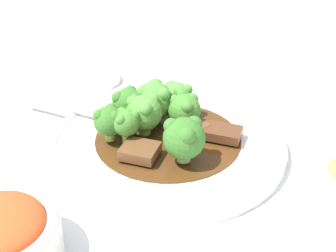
{
  "coord_description": "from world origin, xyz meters",
  "views": [
    {
      "loc": [
        -0.34,
        -0.39,
        0.35
      ],
      "look_at": [
        0.0,
        0.0,
        0.03
      ],
      "focal_mm": 50.0,
      "sensor_mm": 36.0,
      "label": 1
    }
  ],
  "objects_px": {
    "broccoli_floret_3": "(144,112)",
    "broccoli_floret_7": "(154,100)",
    "beef_strip_0": "(190,132)",
    "broccoli_floret_5": "(126,122)",
    "beef_strip_1": "(221,133)",
    "broccoli_floret_4": "(128,104)",
    "broccoli_floret_1": "(109,120)",
    "serving_spoon": "(108,117)",
    "beef_strip_2": "(140,151)",
    "broccoli_floret_6": "(184,109)",
    "sauce_dish": "(98,78)",
    "broccoli_floret_0": "(184,138)",
    "main_plate": "(168,141)",
    "broccoli_floret_2": "(176,97)"
  },
  "relations": [
    {
      "from": "broccoli_floret_6",
      "to": "sauce_dish",
      "type": "distance_m",
      "value": 0.23
    },
    {
      "from": "serving_spoon",
      "to": "sauce_dish",
      "type": "height_order",
      "value": "serving_spoon"
    },
    {
      "from": "broccoli_floret_1",
      "to": "sauce_dish",
      "type": "height_order",
      "value": "broccoli_floret_1"
    },
    {
      "from": "broccoli_floret_2",
      "to": "broccoli_floret_7",
      "type": "bearing_deg",
      "value": 163.36
    },
    {
      "from": "broccoli_floret_6",
      "to": "broccoli_floret_2",
      "type": "bearing_deg",
      "value": 67.76
    },
    {
      "from": "beef_strip_0",
      "to": "serving_spoon",
      "type": "distance_m",
      "value": 0.12
    },
    {
      "from": "broccoli_floret_2",
      "to": "serving_spoon",
      "type": "xyz_separation_m",
      "value": [
        -0.08,
        0.05,
        -0.02
      ]
    },
    {
      "from": "beef_strip_0",
      "to": "broccoli_floret_5",
      "type": "relative_size",
      "value": 1.18
    },
    {
      "from": "broccoli_floret_0",
      "to": "broccoli_floret_5",
      "type": "bearing_deg",
      "value": 111.03
    },
    {
      "from": "broccoli_floret_0",
      "to": "broccoli_floret_7",
      "type": "relative_size",
      "value": 1.0
    },
    {
      "from": "broccoli_floret_5",
      "to": "broccoli_floret_6",
      "type": "bearing_deg",
      "value": -11.14
    },
    {
      "from": "beef_strip_0",
      "to": "broccoli_floret_6",
      "type": "xyz_separation_m",
      "value": [
        0.01,
        0.02,
        0.02
      ]
    },
    {
      "from": "beef_strip_1",
      "to": "broccoli_floret_1",
      "type": "xyz_separation_m",
      "value": [
        -0.11,
        0.09,
        0.02
      ]
    },
    {
      "from": "broccoli_floret_7",
      "to": "broccoli_floret_3",
      "type": "bearing_deg",
      "value": -147.96
    },
    {
      "from": "broccoli_floret_3",
      "to": "sauce_dish",
      "type": "distance_m",
      "value": 0.22
    },
    {
      "from": "broccoli_floret_4",
      "to": "serving_spoon",
      "type": "xyz_separation_m",
      "value": [
        -0.02,
        0.02,
        -0.02
      ]
    },
    {
      "from": "broccoli_floret_0",
      "to": "broccoli_floret_6",
      "type": "bearing_deg",
      "value": 47.34
    },
    {
      "from": "broccoli_floret_1",
      "to": "broccoli_floret_4",
      "type": "distance_m",
      "value": 0.05
    },
    {
      "from": "serving_spoon",
      "to": "broccoli_floret_3",
      "type": "bearing_deg",
      "value": -73.0
    },
    {
      "from": "broccoli_floret_2",
      "to": "serving_spoon",
      "type": "bearing_deg",
      "value": 149.52
    },
    {
      "from": "beef_strip_0",
      "to": "broccoli_floret_7",
      "type": "relative_size",
      "value": 1.0
    },
    {
      "from": "main_plate",
      "to": "broccoli_floret_4",
      "type": "relative_size",
      "value": 6.01
    },
    {
      "from": "beef_strip_1",
      "to": "broccoli_floret_6",
      "type": "bearing_deg",
      "value": 109.32
    },
    {
      "from": "beef_strip_0",
      "to": "beef_strip_2",
      "type": "bearing_deg",
      "value": 174.34
    },
    {
      "from": "broccoli_floret_2",
      "to": "broccoli_floret_6",
      "type": "xyz_separation_m",
      "value": [
        -0.01,
        -0.03,
        -0.0
      ]
    },
    {
      "from": "broccoli_floret_1",
      "to": "broccoli_floret_3",
      "type": "distance_m",
      "value": 0.05
    },
    {
      "from": "beef_strip_2",
      "to": "broccoli_floret_5",
      "type": "relative_size",
      "value": 1.22
    },
    {
      "from": "broccoli_floret_1",
      "to": "serving_spoon",
      "type": "distance_m",
      "value": 0.05
    },
    {
      "from": "main_plate",
      "to": "broccoli_floret_3",
      "type": "height_order",
      "value": "broccoli_floret_3"
    },
    {
      "from": "broccoli_floret_3",
      "to": "broccoli_floret_4",
      "type": "xyz_separation_m",
      "value": [
        0.0,
        0.04,
        -0.0
      ]
    },
    {
      "from": "beef_strip_2",
      "to": "broccoli_floret_7",
      "type": "relative_size",
      "value": 1.03
    },
    {
      "from": "main_plate",
      "to": "beef_strip_2",
      "type": "xyz_separation_m",
      "value": [
        -0.06,
        -0.01,
        0.02
      ]
    },
    {
      "from": "broccoli_floret_3",
      "to": "broccoli_floret_4",
      "type": "relative_size",
      "value": 1.06
    },
    {
      "from": "beef_strip_2",
      "to": "broccoli_floret_3",
      "type": "distance_m",
      "value": 0.06
    },
    {
      "from": "beef_strip_1",
      "to": "main_plate",
      "type": "bearing_deg",
      "value": 137.63
    },
    {
      "from": "beef_strip_0",
      "to": "broccoli_floret_5",
      "type": "distance_m",
      "value": 0.09
    },
    {
      "from": "broccoli_floret_6",
      "to": "broccoli_floret_4",
      "type": "bearing_deg",
      "value": 133.45
    },
    {
      "from": "beef_strip_2",
      "to": "broccoli_floret_3",
      "type": "relative_size",
      "value": 1.06
    },
    {
      "from": "beef_strip_1",
      "to": "broccoli_floret_2",
      "type": "height_order",
      "value": "broccoli_floret_2"
    },
    {
      "from": "broccoli_floret_2",
      "to": "beef_strip_0",
      "type": "bearing_deg",
      "value": -114.33
    },
    {
      "from": "beef_strip_1",
      "to": "broccoli_floret_4",
      "type": "relative_size",
      "value": 1.19
    },
    {
      "from": "broccoli_floret_3",
      "to": "broccoli_floret_7",
      "type": "height_order",
      "value": "broccoli_floret_7"
    },
    {
      "from": "beef_strip_1",
      "to": "sauce_dish",
      "type": "relative_size",
      "value": 0.8
    },
    {
      "from": "broccoli_floret_0",
      "to": "broccoli_floret_7",
      "type": "xyz_separation_m",
      "value": [
        0.03,
        0.1,
        -0.0
      ]
    },
    {
      "from": "beef_strip_1",
      "to": "beef_strip_2",
      "type": "relative_size",
      "value": 1.06
    },
    {
      "from": "beef_strip_0",
      "to": "serving_spoon",
      "type": "xyz_separation_m",
      "value": [
        -0.06,
        0.1,
        0.0
      ]
    },
    {
      "from": "broccoli_floret_0",
      "to": "broccoli_floret_3",
      "type": "height_order",
      "value": "broccoli_floret_0"
    },
    {
      "from": "serving_spoon",
      "to": "sauce_dish",
      "type": "relative_size",
      "value": 2.46
    },
    {
      "from": "broccoli_floret_4",
      "to": "broccoli_floret_7",
      "type": "height_order",
      "value": "broccoli_floret_7"
    },
    {
      "from": "broccoli_floret_6",
      "to": "broccoli_floret_7",
      "type": "distance_m",
      "value": 0.05
    }
  ]
}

